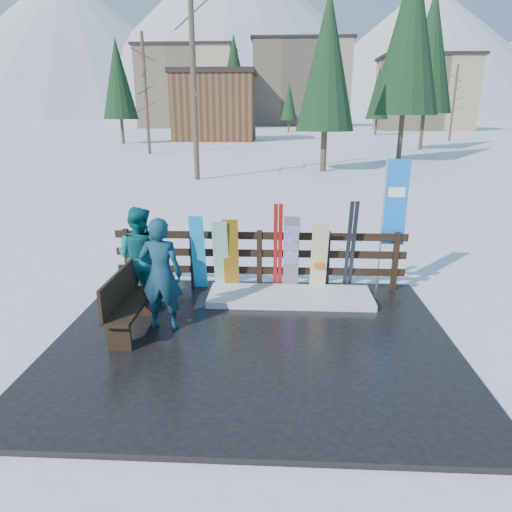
# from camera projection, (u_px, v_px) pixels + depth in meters

# --- Properties ---
(ground) EXTENTS (700.00, 700.00, 0.00)m
(ground) POSITION_uv_depth(u_px,v_px,m) (253.00, 344.00, 6.94)
(ground) COLOR white
(ground) RESTS_ON ground
(deck) EXTENTS (6.00, 5.00, 0.08)m
(deck) POSITION_uv_depth(u_px,v_px,m) (253.00, 342.00, 6.93)
(deck) COLOR black
(deck) RESTS_ON ground
(fence) EXTENTS (5.60, 0.10, 1.15)m
(fence) POSITION_uv_depth(u_px,v_px,m) (259.00, 255.00, 8.81)
(fence) COLOR black
(fence) RESTS_ON deck
(snow_patch) EXTENTS (2.98, 1.00, 0.12)m
(snow_patch) POSITION_uv_depth(u_px,v_px,m) (290.00, 296.00, 8.39)
(snow_patch) COLOR white
(snow_patch) RESTS_ON deck
(bench) EXTENTS (0.41, 1.50, 0.97)m
(bench) POSITION_uv_depth(u_px,v_px,m) (126.00, 301.00, 7.03)
(bench) COLOR black
(bench) RESTS_ON deck
(snowboard_0) EXTENTS (0.26, 0.39, 1.51)m
(snowboard_0) POSITION_uv_depth(u_px,v_px,m) (198.00, 253.00, 8.63)
(snowboard_0) COLOR #1EA5F7
(snowboard_0) RESTS_ON deck
(snowboard_1) EXTENTS (0.28, 0.36, 1.41)m
(snowboard_1) POSITION_uv_depth(u_px,v_px,m) (221.00, 256.00, 8.63)
(snowboard_1) COLOR white
(snowboard_1) RESTS_ON deck
(snowboard_2) EXTENTS (0.29, 0.27, 1.44)m
(snowboard_2) POSITION_uv_depth(u_px,v_px,m) (231.00, 255.00, 8.61)
(snowboard_2) COLOR orange
(snowboard_2) RESTS_ON deck
(snowboard_3) EXTENTS (0.27, 0.40, 1.34)m
(snowboard_3) POSITION_uv_depth(u_px,v_px,m) (290.00, 259.00, 8.57)
(snowboard_3) COLOR white
(snowboard_3) RESTS_ON deck
(snowboard_4) EXTENTS (0.29, 0.26, 1.51)m
(snowboard_4) POSITION_uv_depth(u_px,v_px,m) (291.00, 255.00, 8.55)
(snowboard_4) COLOR black
(snowboard_4) RESTS_ON deck
(snowboard_5) EXTENTS (0.31, 0.35, 1.39)m
(snowboard_5) POSITION_uv_depth(u_px,v_px,m) (319.00, 258.00, 8.54)
(snowboard_5) COLOR white
(snowboard_5) RESTS_ON deck
(ski_pair_a) EXTENTS (0.16, 0.32, 1.73)m
(ski_pair_a) POSITION_uv_depth(u_px,v_px,m) (278.00, 248.00, 8.59)
(ski_pair_a) COLOR #A41514
(ski_pair_a) RESTS_ON deck
(ski_pair_b) EXTENTS (0.17, 0.36, 1.79)m
(ski_pair_b) POSITION_uv_depth(u_px,v_px,m) (351.00, 247.00, 8.52)
(ski_pair_b) COLOR black
(ski_pair_b) RESTS_ON deck
(rental_flag) EXTENTS (0.45, 0.04, 2.60)m
(rental_flag) POSITION_uv_depth(u_px,v_px,m) (392.00, 208.00, 8.46)
(rental_flag) COLOR silver
(rental_flag) RESTS_ON deck
(person_front) EXTENTS (0.66, 0.44, 1.81)m
(person_front) POSITION_uv_depth(u_px,v_px,m) (161.00, 275.00, 7.03)
(person_front) COLOR #164E59
(person_front) RESTS_ON deck
(person_back) EXTENTS (1.02, 0.89, 1.78)m
(person_back) POSITION_uv_depth(u_px,v_px,m) (140.00, 257.00, 7.96)
(person_back) COLOR #0F5E61
(person_back) RESTS_ON deck
(resort_buildings) EXTENTS (73.00, 87.60, 22.60)m
(resort_buildings) POSITION_uv_depth(u_px,v_px,m) (283.00, 87.00, 113.96)
(resort_buildings) COLOR tan
(resort_buildings) RESTS_ON ground
(trees) EXTENTS (42.11, 68.68, 13.56)m
(trees) POSITION_uv_depth(u_px,v_px,m) (310.00, 88.00, 49.45)
(trees) COLOR #382B1E
(trees) RESTS_ON ground
(mountains) EXTENTS (520.00, 260.00, 120.00)m
(mountains) POSITION_uv_depth(u_px,v_px,m) (265.00, 40.00, 305.47)
(mountains) COLOR white
(mountains) RESTS_ON ground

